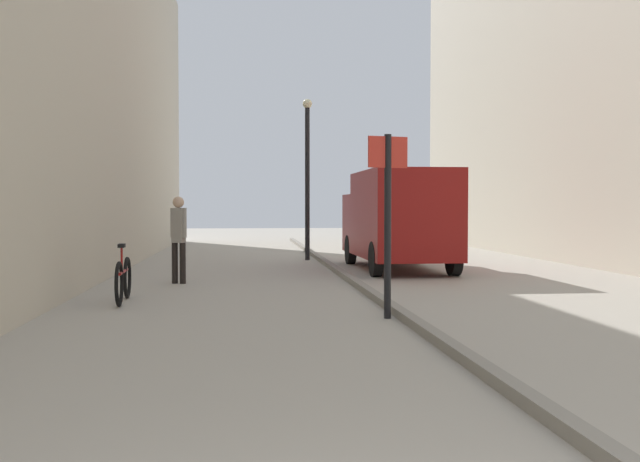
# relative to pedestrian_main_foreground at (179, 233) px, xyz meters

# --- Properties ---
(ground_plane) EXTENTS (80.00, 80.00, 0.00)m
(ground_plane) POSITION_rel_pedestrian_main_foreground_xyz_m (1.99, -1.02, -1.03)
(ground_plane) COLOR #A8A093
(kerb_strip) EXTENTS (0.16, 40.00, 0.12)m
(kerb_strip) POSITION_rel_pedestrian_main_foreground_xyz_m (3.57, -1.02, -0.97)
(kerb_strip) COLOR gray
(kerb_strip) RESTS_ON ground_plane
(pedestrian_main_foreground) EXTENTS (0.34, 0.27, 1.79)m
(pedestrian_main_foreground) POSITION_rel_pedestrian_main_foreground_xyz_m (0.00, 0.00, 0.00)
(pedestrian_main_foreground) COLOR black
(pedestrian_main_foreground) RESTS_ON ground_plane
(delivery_van) EXTENTS (2.08, 5.29, 2.45)m
(delivery_van) POSITION_rel_pedestrian_main_foreground_xyz_m (5.19, 2.83, 0.28)
(delivery_van) COLOR maroon
(delivery_van) RESTS_ON ground_plane
(street_sign_post) EXTENTS (0.59, 0.18, 2.60)m
(street_sign_post) POSITION_rel_pedestrian_main_foreground_xyz_m (3.35, -5.09, 0.51)
(street_sign_post) COLOR black
(street_sign_post) RESTS_ON ground_plane
(lamp_post) EXTENTS (0.28, 0.28, 4.76)m
(lamp_post) POSITION_rel_pedestrian_main_foreground_xyz_m (3.21, 6.35, 1.69)
(lamp_post) COLOR black
(lamp_post) RESTS_ON ground_plane
(bicycle_leaning) EXTENTS (0.12, 1.77, 0.98)m
(bicycle_leaning) POSITION_rel_pedestrian_main_foreground_xyz_m (-0.65, -2.94, -0.65)
(bicycle_leaning) COLOR black
(bicycle_leaning) RESTS_ON ground_plane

